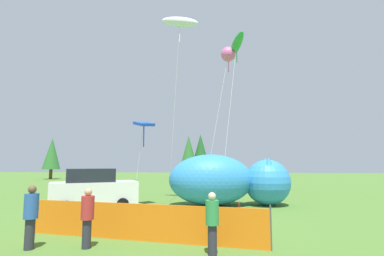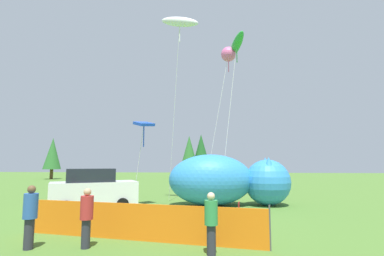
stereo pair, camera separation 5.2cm
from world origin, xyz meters
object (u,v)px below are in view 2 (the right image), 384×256
object	(u,v)px
kite_pink_octopus	(228,55)
kite_green_fish	(237,45)
spectator_in_white_shirt	(211,221)
parked_car	(93,189)
inflatable_cat	(226,182)
spectator_in_grey_shirt	(30,214)
folding_chair	(243,213)
spectator_in_blue_shirt	(87,215)
kite_white_ghost	(180,23)
kite_blue_box	(144,125)

from	to	relation	value
kite_pink_octopus	kite_green_fish	size ratio (longest dim) A/B	0.94
spectator_in_white_shirt	kite_green_fish	xyz separation A→B (m)	(1.48, 11.85, 9.58)
parked_car	inflatable_cat	world-z (taller)	inflatable_cat
spectator_in_white_shirt	spectator_in_grey_shirt	bearing A→B (deg)	179.36
spectator_in_white_shirt	kite_green_fish	bearing A→B (deg)	82.88
parked_car	kite_green_fish	xyz separation A→B (m)	(7.88, 4.59, 9.44)
folding_chair	kite_pink_octopus	size ratio (longest dim) A/B	0.09
folding_chair	kite_green_fish	distance (m)	13.00
spectator_in_blue_shirt	spectator_in_white_shirt	world-z (taller)	spectator_in_blue_shirt
spectator_in_white_shirt	kite_pink_octopus	xyz separation A→B (m)	(0.92, 12.42, 9.12)
kite_green_fish	kite_pink_octopus	bearing A→B (deg)	134.21
parked_car	spectator_in_white_shirt	size ratio (longest dim) A/B	2.88
inflatable_cat	spectator_in_blue_shirt	world-z (taller)	inflatable_cat
folding_chair	spectator_in_blue_shirt	distance (m)	5.63
parked_car	inflatable_cat	bearing A→B (deg)	-13.24
spectator_in_grey_shirt	kite_white_ghost	size ratio (longest dim) A/B	0.15
kite_pink_octopus	kite_white_ghost	xyz separation A→B (m)	(-3.11, -2.74, 1.19)
spectator_in_grey_shirt	spectator_in_blue_shirt	xyz separation A→B (m)	(1.54, 0.25, -0.05)
folding_chair	spectator_in_blue_shirt	bearing A→B (deg)	-138.78
kite_white_ghost	kite_blue_box	bearing A→B (deg)	-142.08
kite_pink_octopus	kite_white_ghost	size ratio (longest dim) A/B	0.89
parked_car	kite_pink_octopus	distance (m)	12.68
parked_car	kite_blue_box	world-z (taller)	kite_blue_box
spectator_in_blue_shirt	kite_blue_box	bearing A→B (deg)	93.19
spectator_in_white_shirt	kite_white_ghost	bearing A→B (deg)	102.73
spectator_in_grey_shirt	kite_white_ghost	xyz separation A→B (m)	(2.92, 9.63, 10.23)
kite_white_ghost	kite_blue_box	size ratio (longest dim) A/B	2.47
spectator_in_white_shirt	kite_green_fish	size ratio (longest dim) A/B	0.14
inflatable_cat	kite_white_ghost	bearing A→B (deg)	162.96
spectator_in_blue_shirt	kite_pink_octopus	xyz separation A→B (m)	(4.48, 12.12, 9.09)
kite_pink_octopus	kite_blue_box	world-z (taller)	kite_pink_octopus
folding_chair	kite_pink_octopus	bearing A→B (deg)	98.05
spectator_in_white_shirt	kite_blue_box	bearing A→B (deg)	115.85
kite_green_fish	spectator_in_grey_shirt	bearing A→B (deg)	-119.18
parked_car	folding_chair	world-z (taller)	parked_car
kite_pink_octopus	kite_blue_box	bearing A→B (deg)	-139.88
kite_green_fish	kite_white_ghost	distance (m)	4.32
inflatable_cat	spectator_in_white_shirt	distance (m)	9.18
inflatable_cat	spectator_in_blue_shirt	xyz separation A→B (m)	(-4.16, -8.84, -0.41)
parked_car	inflatable_cat	size ratio (longest dim) A/B	0.66
parked_car	spectator_in_blue_shirt	world-z (taller)	parked_car
folding_chair	kite_white_ghost	size ratio (longest dim) A/B	0.08
parked_car	spectator_in_grey_shirt	size ratio (longest dim) A/B	2.64
folding_chair	inflatable_cat	world-z (taller)	inflatable_cat
spectator_in_blue_shirt	kite_white_ghost	bearing A→B (deg)	81.67
parked_car	kite_white_ghost	size ratio (longest dim) A/B	0.39
spectator_in_blue_shirt	kite_pink_octopus	bearing A→B (deg)	69.69
spectator_in_grey_shirt	kite_green_fish	size ratio (longest dim) A/B	0.16
kite_green_fish	kite_blue_box	distance (m)	8.85
kite_green_fish	inflatable_cat	bearing A→B (deg)	-108.05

